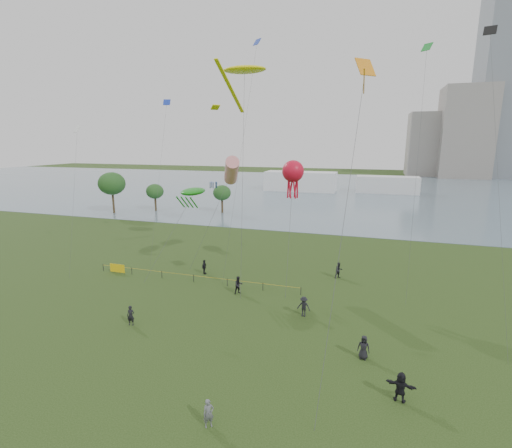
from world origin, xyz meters
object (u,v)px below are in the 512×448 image
(kite_flyer, at_px, (208,413))
(kite_stingray, at_px, (244,70))
(fence, at_px, (146,271))
(kite_octopus, at_px, (293,172))

(kite_flyer, xyz_separation_m, kite_stingray, (-6.15, 23.90, 21.77))
(fence, relative_size, kite_flyer, 14.78)
(kite_flyer, height_order, kite_octopus, kite_octopus)
(fence, distance_m, kite_octopus, 20.28)
(kite_flyer, bearing_deg, fence, 92.32)
(kite_flyer, xyz_separation_m, kite_octopus, (-0.55, 23.58, 11.21))
(fence, relative_size, kite_octopus, 1.81)
(fence, xyz_separation_m, kite_flyer, (16.66, -19.05, 0.26))
(kite_flyer, height_order, kite_stingray, kite_stingray)
(kite_stingray, bearing_deg, kite_octopus, 14.15)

